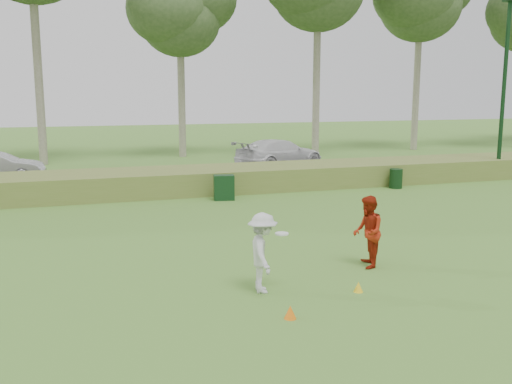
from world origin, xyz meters
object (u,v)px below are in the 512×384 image
object	(u,v)px
cone_orange	(290,312)
player_red	(368,232)
utility_cabinet	(224,188)
car_right	(280,153)
lamp_post	(506,54)
player_white	(263,253)
cone_yellow	(358,287)
trash_bin	(396,179)

from	to	relation	value
cone_orange	player_red	bearing A→B (deg)	39.27
utility_cabinet	car_right	size ratio (longest dim) A/B	0.18
lamp_post	player_white	bearing A→B (deg)	-144.28
lamp_post	player_red	world-z (taller)	lamp_post
cone_orange	car_right	xyz separation A→B (m)	(6.84, 18.76, 0.67)
lamp_post	cone_yellow	bearing A→B (deg)	-139.21
lamp_post	player_red	xyz separation A→B (m)	(-12.37, -10.10, -4.78)
cone_yellow	car_right	distance (m)	18.63
player_red	car_right	xyz separation A→B (m)	(4.08, 16.50, -0.03)
car_right	player_red	bearing A→B (deg)	144.82
lamp_post	trash_bin	bearing A→B (deg)	-171.52
trash_bin	car_right	world-z (taller)	car_right
trash_bin	lamp_post	bearing A→B (deg)	8.48
player_white	player_red	distance (m)	2.88
utility_cabinet	car_right	distance (m)	9.10
lamp_post	player_red	distance (m)	16.67
player_white	cone_orange	bearing A→B (deg)	-169.02
player_red	cone_yellow	bearing A→B (deg)	-13.79
utility_cabinet	trash_bin	size ratio (longest dim) A/B	1.15
trash_bin	player_red	bearing A→B (deg)	-125.05
player_red	trash_bin	world-z (taller)	player_red
player_white	car_right	size ratio (longest dim) A/B	0.32
lamp_post	cone_yellow	xyz separation A→B (m)	(-13.35, -11.52, -5.49)
cone_orange	car_right	distance (m)	19.98
player_red	car_right	world-z (taller)	player_red
player_white	trash_bin	xyz separation A→B (m)	(9.24, 10.01, -0.40)
lamp_post	trash_bin	world-z (taller)	lamp_post
cone_orange	cone_yellow	world-z (taller)	cone_orange
player_red	trash_bin	distance (m)	11.27
trash_bin	car_right	bearing A→B (deg)	108.15
player_white	lamp_post	bearing A→B (deg)	-43.71
player_red	cone_yellow	distance (m)	1.87
cone_yellow	car_right	size ratio (longest dim) A/B	0.04
cone_orange	player_white	bearing A→B (deg)	90.40
cone_orange	cone_yellow	xyz separation A→B (m)	(1.78, 0.84, -0.01)
lamp_post	utility_cabinet	bearing A→B (deg)	-174.94
lamp_post	player_white	xyz separation A→B (m)	(-15.14, -10.89, -4.80)
car_right	trash_bin	bearing A→B (deg)	176.86
utility_cabinet	car_right	xyz separation A→B (m)	(5.03, 7.58, 0.33)
trash_bin	car_right	xyz separation A→B (m)	(-2.39, 7.28, 0.39)
lamp_post	cone_orange	size ratio (longest dim) A/B	34.29
utility_cabinet	trash_bin	distance (m)	7.42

